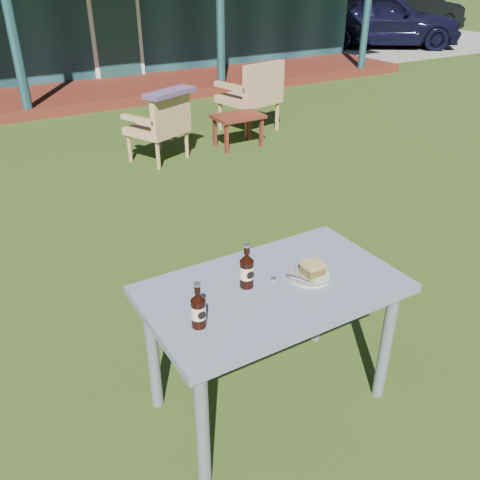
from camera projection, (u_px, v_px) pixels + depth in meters
ground at (154, 264)px, 3.91m from camera, size 80.00×80.00×0.00m
gravel_strip at (375, 41)px, 15.02m from camera, size 9.00×6.00×0.02m
car_near at (379, 19)px, 13.63m from camera, size 4.47×3.72×1.44m
car_far at (404, 12)px, 15.50m from camera, size 4.50×1.96×1.44m
cafe_table at (272, 303)px, 2.40m from camera, size 1.20×0.70×0.72m
plate at (309, 275)px, 2.41m from camera, size 0.20×0.20×0.01m
cake_slice at (313, 268)px, 2.40m from camera, size 0.09×0.09×0.06m
fork at (300, 279)px, 2.37m from camera, size 0.07×0.13×0.00m
cola_bottle_near at (247, 270)px, 2.31m from camera, size 0.07×0.07×0.22m
cola_bottle_far at (198, 309)px, 2.05m from camera, size 0.06×0.06×0.21m
bottle_cap at (274, 279)px, 2.40m from camera, size 0.03×0.03×0.01m
armchair_left at (162, 124)px, 5.75m from camera, size 0.74×0.73×0.78m
armchair_right at (254, 93)px, 6.76m from camera, size 0.80×0.77×0.92m
floral_throw at (170, 93)px, 5.49m from camera, size 0.67×0.46×0.05m
side_table at (238, 120)px, 6.26m from camera, size 0.60×0.40×0.40m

